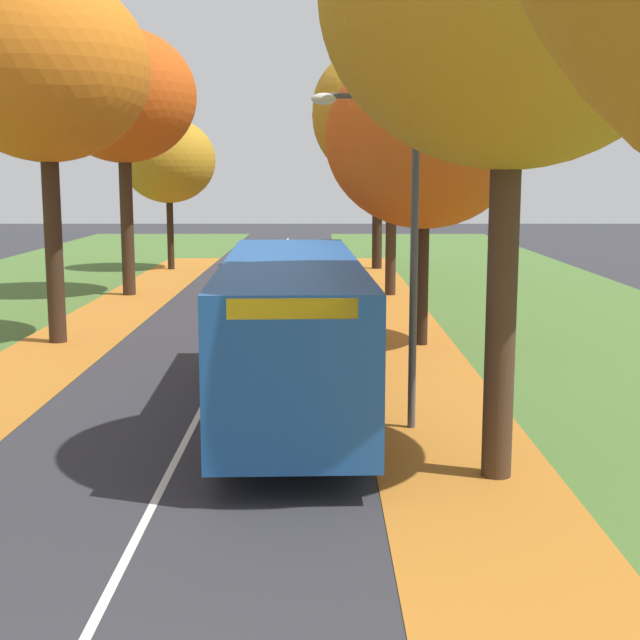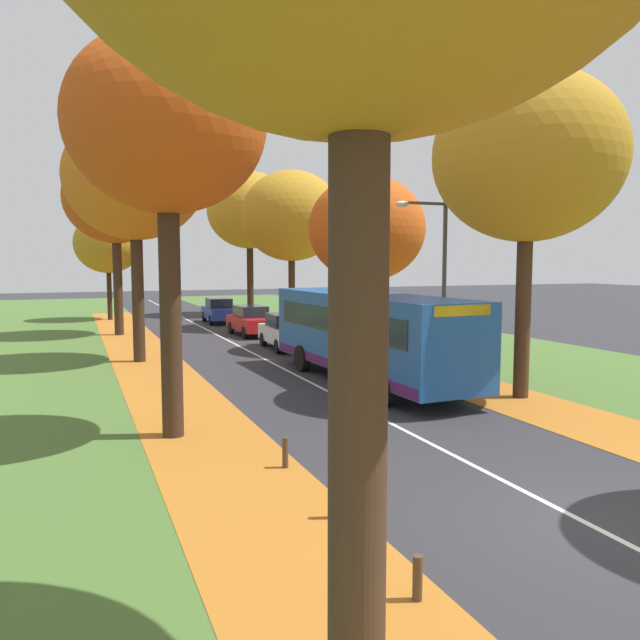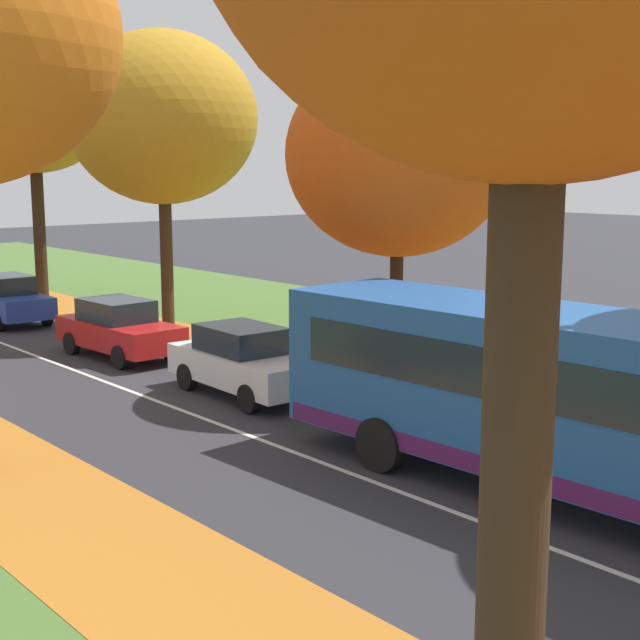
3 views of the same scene
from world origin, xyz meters
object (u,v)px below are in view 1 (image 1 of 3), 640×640
object	(u,v)px
bus	(289,325)
tree_right_distant	(376,107)
streetlamp_right	(394,222)
car_red_following	(300,283)
car_white_lead	(300,306)
tree_left_far	(120,97)
tree_right_far	(390,116)
tree_left_distant	(166,161)
car_blue_third_in_line	(301,262)
tree_right_mid	(423,138)
tree_left_mid	(43,68)

from	to	relation	value
bus	tree_right_distant	bearing A→B (deg)	82.91
streetlamp_right	car_red_following	world-z (taller)	streetlamp_right
car_white_lead	car_red_following	world-z (taller)	same
tree_left_far	car_red_following	size ratio (longest dim) A/B	2.33
tree_right_far	tree_right_distant	distance (m)	9.90
tree_left_far	tree_right_far	bearing A→B (deg)	-0.02
tree_left_far	tree_right_far	xyz separation A→B (m)	(10.05, -0.00, -0.70)
tree_right_distant	car_red_following	distance (m)	14.89
tree_left_far	car_white_lead	xyz separation A→B (m)	(6.83, -8.52, -6.63)
bus	tree_left_distant	bearing A→B (deg)	104.21
tree_right_distant	car_blue_third_in_line	world-z (taller)	tree_right_distant
tree_left_far	car_blue_third_in_line	xyz separation A→B (m)	(6.60, 4.62, -6.63)
tree_right_far	tree_left_far	bearing A→B (deg)	179.98
car_red_following	tree_right_mid	bearing A→B (deg)	-65.34
bus	tree_right_mid	bearing A→B (deg)	64.48
tree_right_far	car_blue_third_in_line	size ratio (longest dim) A/B	2.22
tree_left_mid	tree_right_mid	world-z (taller)	tree_left_mid
car_white_lead	tree_left_far	bearing A→B (deg)	128.73
tree_right_far	car_white_lead	size ratio (longest dim) A/B	2.22
tree_left_far	car_blue_third_in_line	bearing A→B (deg)	34.97
tree_left_distant	car_white_lead	world-z (taller)	tree_left_distant
tree_left_mid	car_white_lead	world-z (taller)	tree_left_mid
car_white_lead	car_red_following	distance (m)	5.68
tree_left_distant	car_blue_third_in_line	xyz separation A→B (m)	(6.56, -4.91, -4.44)
tree_left_distant	tree_right_far	xyz separation A→B (m)	(10.01, -9.53, 1.49)
tree_right_mid	car_blue_third_in_line	xyz separation A→B (m)	(-3.50, 14.84, -4.70)
tree_right_mid	bus	world-z (taller)	tree_right_mid
streetlamp_right	car_white_lead	size ratio (longest dim) A/B	1.41
tree_right_distant	car_blue_third_in_line	bearing A→B (deg)	-124.21
tree_left_mid	streetlamp_right	bearing A→B (deg)	-44.54
tree_right_mid	car_blue_third_in_line	bearing A→B (deg)	103.28
tree_right_mid	car_red_following	size ratio (longest dim) A/B	1.85
car_white_lead	car_red_following	bearing A→B (deg)	91.17
tree_left_mid	car_red_following	size ratio (longest dim) A/B	2.30
tree_right_far	car_white_lead	xyz separation A→B (m)	(-3.22, -8.52, -5.93)
tree_left_far	bus	size ratio (longest dim) A/B	0.95
tree_left_mid	tree_left_far	xyz separation A→B (m)	(-0.12, 9.86, 0.12)
tree_left_far	tree_left_mid	bearing A→B (deg)	-89.31
tree_right_far	car_blue_third_in_line	world-z (taller)	tree_right_far
tree_left_distant	car_white_lead	bearing A→B (deg)	-69.38
tree_left_mid	tree_left_distant	distance (m)	19.49
tree_left_mid	car_white_lead	xyz separation A→B (m)	(6.72, 1.33, -6.51)
bus	car_white_lead	world-z (taller)	bus
tree_left_mid	car_blue_third_in_line	size ratio (longest dim) A/B	2.31
tree_left_mid	car_red_following	world-z (taller)	tree_left_mid
tree_left_far	car_blue_third_in_line	world-z (taller)	tree_left_far
tree_right_distant	bus	size ratio (longest dim) A/B	1.02
tree_left_far	tree_left_distant	xyz separation A→B (m)	(0.04, 9.53, -2.19)
bus	car_red_following	bearing A→B (deg)	90.32
car_white_lead	bus	bearing A→B (deg)	-90.24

